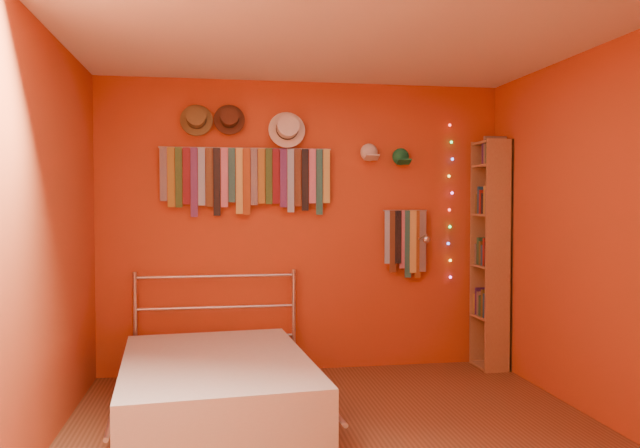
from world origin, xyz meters
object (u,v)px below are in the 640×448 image
reading_lamp (425,239)px  bookshelf (495,253)px  bed (216,383)px  tie_rack (247,177)px

reading_lamp → bookshelf: (0.64, -0.00, -0.12)m
reading_lamp → bed: bearing=-155.4°
tie_rack → reading_lamp: 1.62m
reading_lamp → bookshelf: bookshelf is taller
tie_rack → bed: size_ratio=0.77×
tie_rack → bed: tie_rack is taller
tie_rack → bed: (-0.26, -0.97, -1.47)m
tie_rack → reading_lamp: size_ratio=5.15×
tie_rack → bookshelf: bookshelf is taller
tie_rack → bookshelf: bearing=-4.1°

